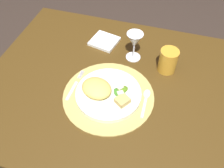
{
  "coord_description": "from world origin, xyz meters",
  "views": [
    {
      "loc": [
        0.14,
        -0.63,
        1.52
      ],
      "look_at": [
        -0.04,
        -0.02,
        0.75
      ],
      "focal_mm": 38.83,
      "sensor_mm": 36.0,
      "label": 1
    }
  ],
  "objects_px": {
    "fork": "(74,86)",
    "napkin": "(104,41)",
    "amber_tumbler": "(168,61)",
    "dining_table": "(122,111)",
    "spoon": "(146,98)",
    "dinner_plate": "(108,94)",
    "wine_glass": "(134,41)"
  },
  "relations": [
    {
      "from": "dining_table",
      "to": "amber_tumbler",
      "type": "distance_m",
      "value": 0.32
    },
    {
      "from": "fork",
      "to": "spoon",
      "type": "xyz_separation_m",
      "value": [
        0.3,
        0.02,
        0.0
      ]
    },
    {
      "from": "dining_table",
      "to": "spoon",
      "type": "distance_m",
      "value": 0.22
    },
    {
      "from": "spoon",
      "to": "amber_tumbler",
      "type": "bearing_deg",
      "value": 74.45
    },
    {
      "from": "dinner_plate",
      "to": "amber_tumbler",
      "type": "height_order",
      "value": "amber_tumbler"
    },
    {
      "from": "dining_table",
      "to": "fork",
      "type": "relative_size",
      "value": 7.12
    },
    {
      "from": "napkin",
      "to": "wine_glass",
      "type": "bearing_deg",
      "value": -22.22
    },
    {
      "from": "wine_glass",
      "to": "amber_tumbler",
      "type": "xyz_separation_m",
      "value": [
        0.16,
        -0.03,
        -0.04
      ]
    },
    {
      "from": "fork",
      "to": "wine_glass",
      "type": "bearing_deg",
      "value": 52.9
    },
    {
      "from": "fork",
      "to": "wine_glass",
      "type": "height_order",
      "value": "wine_glass"
    },
    {
      "from": "fork",
      "to": "napkin",
      "type": "distance_m",
      "value": 0.31
    },
    {
      "from": "fork",
      "to": "napkin",
      "type": "height_order",
      "value": "napkin"
    },
    {
      "from": "amber_tumbler",
      "to": "dining_table",
      "type": "bearing_deg",
      "value": -136.13
    },
    {
      "from": "dining_table",
      "to": "amber_tumbler",
      "type": "height_order",
      "value": "amber_tumbler"
    },
    {
      "from": "wine_glass",
      "to": "amber_tumbler",
      "type": "bearing_deg",
      "value": -11.57
    },
    {
      "from": "dining_table",
      "to": "wine_glass",
      "type": "xyz_separation_m",
      "value": [
        -0.0,
        0.19,
        0.28
      ]
    },
    {
      "from": "spoon",
      "to": "napkin",
      "type": "bearing_deg",
      "value": 132.86
    },
    {
      "from": "fork",
      "to": "amber_tumbler",
      "type": "relative_size",
      "value": 1.55
    },
    {
      "from": "amber_tumbler",
      "to": "fork",
      "type": "bearing_deg",
      "value": -148.47
    },
    {
      "from": "spoon",
      "to": "napkin",
      "type": "distance_m",
      "value": 0.39
    },
    {
      "from": "fork",
      "to": "spoon",
      "type": "height_order",
      "value": "spoon"
    },
    {
      "from": "dinner_plate",
      "to": "wine_glass",
      "type": "distance_m",
      "value": 0.27
    },
    {
      "from": "spoon",
      "to": "amber_tumbler",
      "type": "height_order",
      "value": "amber_tumbler"
    },
    {
      "from": "amber_tumbler",
      "to": "dinner_plate",
      "type": "bearing_deg",
      "value": -132.75
    },
    {
      "from": "dinner_plate",
      "to": "wine_glass",
      "type": "relative_size",
      "value": 1.93
    },
    {
      "from": "dining_table",
      "to": "napkin",
      "type": "relative_size",
      "value": 9.6
    },
    {
      "from": "dining_table",
      "to": "napkin",
      "type": "height_order",
      "value": "napkin"
    },
    {
      "from": "napkin",
      "to": "wine_glass",
      "type": "height_order",
      "value": "wine_glass"
    },
    {
      "from": "spoon",
      "to": "amber_tumbler",
      "type": "xyz_separation_m",
      "value": [
        0.05,
        0.19,
        0.05
      ]
    },
    {
      "from": "napkin",
      "to": "wine_glass",
      "type": "relative_size",
      "value": 0.91
    },
    {
      "from": "spoon",
      "to": "napkin",
      "type": "relative_size",
      "value": 1.14
    },
    {
      "from": "wine_glass",
      "to": "napkin",
      "type": "bearing_deg",
      "value": 157.78
    }
  ]
}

